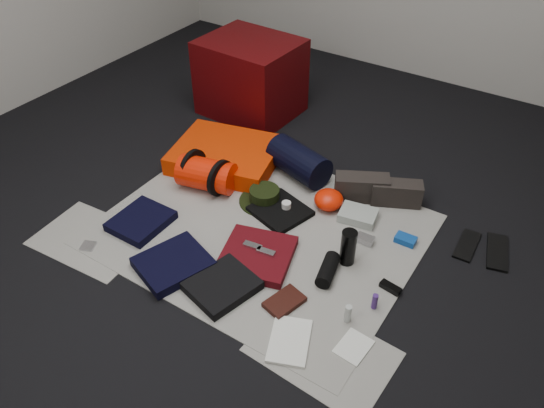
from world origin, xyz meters
The scene contains 37 objects.
floor centered at (0.00, 0.00, -0.01)m, with size 4.50×4.50×0.02m, color black.
newspaper_mat centered at (0.00, 0.00, 0.00)m, with size 1.60×1.30×0.01m, color #B3B0A5.
newspaper_sheet_front_left centered at (-0.70, -0.55, 0.00)m, with size 0.58×0.40×0.00m, color #B3B0A5.
newspaper_sheet_front_right centered at (0.65, -0.50, 0.00)m, with size 0.58×0.40×0.00m, color #B3B0A5.
red_cabinet centered at (-0.78, 1.03, 0.26)m, with size 0.63×0.52×0.52m, color #480507.
sleeping_pad centered at (-0.53, 0.40, 0.06)m, with size 0.62×0.51×0.11m, color red.
stuff_sack centered at (-0.47, 0.13, 0.10)m, with size 0.19×0.19×0.32m, color red.
sack_strap_left centered at (-0.57, 0.13, 0.11)m, with size 0.22×0.22×0.03m, color black.
sack_strap_right centered at (-0.37, 0.13, 0.11)m, with size 0.22×0.22×0.03m, color black.
navy_duffel centered at (-0.09, 0.53, 0.11)m, with size 0.20×0.20×0.38m, color black.
boonie_brim centered at (-0.12, 0.21, 0.01)m, with size 0.29×0.29×0.01m, color black.
boonie_crown centered at (-0.12, 0.21, 0.05)m, with size 0.17×0.17×0.07m, color black.
hiking_boot_left centered at (0.33, 0.53, 0.08)m, with size 0.30×0.11×0.15m, color #2B2521.
hiking_boot_right centered at (0.51, 0.60, 0.08)m, with size 0.28×0.10×0.14m, color #2B2521.
flip_flop_left centered at (0.96, 0.48, 0.01)m, with size 0.09×0.24×0.01m, color black.
flip_flop_right centered at (1.11, 0.51, 0.01)m, with size 0.10×0.27×0.02m, color black.
trousers_navy_a centered at (-0.56, -0.32, 0.03)m, with size 0.26×0.30×0.05m, color black.
trousers_navy_b centered at (-0.20, -0.47, 0.03)m, with size 0.29×0.33×0.05m, color black.
trousers_charcoal centered at (0.09, -0.45, 0.03)m, with size 0.26×0.30×0.05m, color black.
black_tshirt centered at (0.02, 0.17, 0.02)m, with size 0.28×0.26×0.03m, color black.
red_shirt centered at (0.11, -0.20, 0.03)m, with size 0.34×0.34×0.05m, color #4F080E.
orange_stuff_sack centered at (0.21, 0.36, 0.06)m, with size 0.16×0.16×0.11m, color red.
first_aid_pouch centered at (0.40, 0.36, 0.03)m, with size 0.20×0.15×0.05m, color #9AA199.
water_bottle centered at (0.49, 0.03, 0.10)m, with size 0.08×0.08×0.19m, color black.
speaker centered at (0.46, -0.10, 0.04)m, with size 0.08×0.08×0.19m, color black.
compact_camera centered at (0.51, 0.21, 0.02)m, with size 0.09×0.06×0.04m, color #B2B1B6.
cyan_case centered at (0.68, 0.32, 0.02)m, with size 0.11×0.07×0.03m, color #0F4192.
toiletry_purple centered at (0.73, -0.16, 0.05)m, with size 0.03×0.03×0.08m, color #43226F.
toiletry_clear centered at (0.66, -0.30, 0.05)m, with size 0.03×0.03×0.09m, color #B4B9B5.
paperback_book centered at (0.38, -0.37, 0.02)m, with size 0.12×0.18×0.03m, color black.
map_booklet centered at (0.51, -0.53, 0.01)m, with size 0.17×0.24×0.01m, color white.
map_printout centered at (0.75, -0.41, 0.01)m, with size 0.12×0.16×0.01m, color white.
sunglasses centered at (0.75, -0.02, 0.02)m, with size 0.10×0.04×0.03m, color black.
key_cluster centered at (-0.67, -0.60, 0.01)m, with size 0.07×0.07×0.01m, color #B2B1B6.
tape_roll centered at (0.04, 0.20, 0.05)m, with size 0.05×0.05×0.04m, color silver.
energy_bar_a centered at (0.07, -0.18, 0.06)m, with size 0.10×0.04×0.01m, color #B2B1B6.
energy_bar_b centered at (0.15, -0.18, 0.06)m, with size 0.10×0.04×0.01m, color #B2B1B6.
Camera 1 is at (1.20, -1.74, 1.90)m, focal length 35.00 mm.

